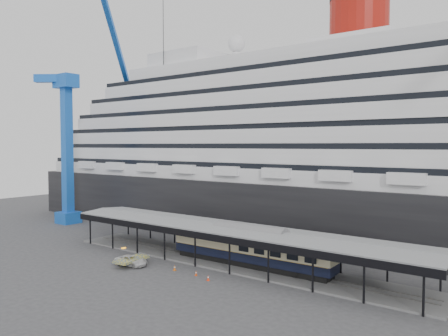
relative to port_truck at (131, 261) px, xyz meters
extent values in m
plane|color=#3C3C3E|center=(10.24, 3.96, -0.67)|extent=(200.00, 200.00, 0.00)
cube|color=black|center=(10.24, 35.96, 4.33)|extent=(130.00, 30.00, 10.00)
cylinder|color=#9E150C|center=(18.24, 35.96, 36.73)|extent=(10.00, 10.00, 9.00)
sphere|color=silver|center=(-7.76, 35.96, 37.03)|extent=(3.60, 3.60, 3.60)
cube|color=slate|center=(10.24, 8.96, -0.55)|extent=(56.00, 8.00, 0.24)
cube|color=slate|center=(10.24, 8.24, -0.39)|extent=(54.00, 0.08, 0.10)
cube|color=slate|center=(10.24, 9.68, -0.39)|extent=(54.00, 0.08, 0.10)
cube|color=black|center=(10.24, 4.46, 3.78)|extent=(56.00, 0.18, 0.90)
cube|color=black|center=(10.24, 13.46, 3.78)|extent=(56.00, 0.18, 0.90)
cube|color=slate|center=(10.24, 8.96, 4.51)|extent=(56.00, 9.00, 0.24)
cube|color=blue|center=(-35.76, 13.96, 0.53)|extent=(4.00, 4.00, 2.40)
cube|color=blue|center=(-35.76, 13.96, 14.73)|extent=(1.80, 1.80, 26.00)
cube|color=blue|center=(-35.76, 13.96, 29.13)|extent=(5.00, 3.20, 2.80)
cube|color=blue|center=(-27.37, 19.83, 38.53)|extent=(12.92, 17.86, 16.80)
cube|color=blue|center=(-38.63, 11.95, 29.73)|extent=(5.83, 4.75, 1.60)
cylinder|color=black|center=(-18.98, 25.71, 22.93)|extent=(0.12, 0.12, 47.21)
imported|color=silver|center=(0.00, 0.00, 0.00)|extent=(5.02, 2.65, 1.35)
cube|color=black|center=(13.57, 8.96, -0.05)|extent=(22.92, 2.96, 0.76)
cube|color=black|center=(13.57, 8.96, 0.93)|extent=(24.02, 3.41, 1.20)
cube|color=beige|center=(13.57, 8.96, 2.24)|extent=(24.02, 3.45, 1.42)
cube|color=black|center=(13.57, 8.96, 3.16)|extent=(24.02, 3.41, 0.44)
cube|color=#D0580B|center=(6.39, 1.82, -0.66)|extent=(0.39, 0.39, 0.03)
cone|color=#D0580B|center=(6.39, 1.82, -0.30)|extent=(0.33, 0.33, 0.70)
cylinder|color=white|center=(6.39, 1.82, -0.24)|extent=(0.22, 0.22, 0.14)
cube|color=#E8440C|center=(10.17, 1.74, -0.66)|extent=(0.45, 0.45, 0.03)
cone|color=#E8440C|center=(10.17, 1.74, -0.34)|extent=(0.38, 0.38, 0.64)
cylinder|color=white|center=(10.17, 1.74, -0.27)|extent=(0.20, 0.20, 0.12)
cube|color=#F4300D|center=(12.65, 1.11, -0.66)|extent=(0.37, 0.37, 0.03)
cone|color=#F4300D|center=(12.65, 1.11, -0.32)|extent=(0.31, 0.31, 0.67)
cylinder|color=white|center=(12.65, 1.11, -0.26)|extent=(0.21, 0.21, 0.13)
camera|label=1|loc=(45.58, -39.63, 15.82)|focal=35.00mm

